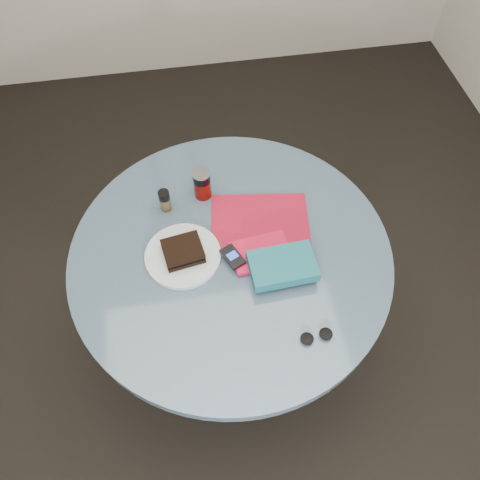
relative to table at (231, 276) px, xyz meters
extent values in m
plane|color=black|center=(0.00, 0.00, -0.59)|extent=(4.00, 4.00, 0.00)
cylinder|color=black|center=(0.00, 0.00, -0.57)|extent=(0.48, 0.48, 0.03)
cylinder|color=black|center=(0.00, 0.00, -0.22)|extent=(0.11, 0.11, 0.68)
cylinder|color=#384D5D|center=(0.00, 0.00, 0.14)|extent=(1.00, 1.00, 0.04)
cylinder|color=silver|center=(-0.15, 0.00, 0.17)|extent=(0.30, 0.30, 0.01)
cube|color=black|center=(-0.14, 0.00, 0.19)|extent=(0.13, 0.12, 0.02)
cube|color=#372B15|center=(-0.14, 0.00, 0.20)|extent=(0.11, 0.10, 0.01)
cube|color=black|center=(-0.14, 0.00, 0.21)|extent=(0.13, 0.12, 0.02)
cylinder|color=#620A04|center=(-0.06, 0.23, 0.20)|extent=(0.06, 0.06, 0.07)
cylinder|color=black|center=(-0.06, 0.23, 0.25)|extent=(0.07, 0.07, 0.03)
cylinder|color=silver|center=(-0.06, 0.23, 0.27)|extent=(0.07, 0.07, 0.01)
cylinder|color=#4D3F21|center=(-0.18, 0.20, 0.19)|extent=(0.04, 0.04, 0.05)
cylinder|color=black|center=(-0.18, 0.20, 0.23)|extent=(0.05, 0.05, 0.03)
cube|color=maroon|center=(0.11, 0.09, 0.17)|extent=(0.34, 0.28, 0.01)
cube|color=#BA0E30|center=(0.09, -0.03, 0.18)|extent=(0.19, 0.14, 0.01)
cube|color=#14555F|center=(0.14, -0.10, 0.20)|extent=(0.20, 0.13, 0.04)
cube|color=black|center=(0.00, -0.04, 0.19)|extent=(0.07, 0.09, 0.01)
cube|color=blue|center=(0.00, -0.04, 0.20)|extent=(0.04, 0.04, 0.00)
ellipsoid|color=black|center=(0.16, -0.33, 0.17)|extent=(0.04, 0.04, 0.02)
ellipsoid|color=black|center=(0.22, -0.32, 0.17)|extent=(0.04, 0.04, 0.02)
camera|label=1|loc=(-0.10, -0.78, 1.38)|focal=35.00mm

